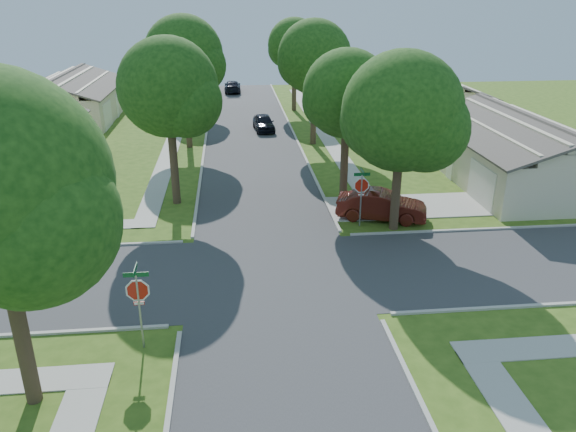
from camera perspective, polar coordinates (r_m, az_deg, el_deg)
The scene contains 21 objects.
ground at distance 23.55m, azimuth -1.46°, elevation -5.93°, with size 100.00×100.00×0.00m, color #365617.
road_ns at distance 23.55m, azimuth -1.46°, elevation -5.92°, with size 7.00×100.00×0.02m, color #333335.
sidewalk_ne at distance 48.64m, azimuth 3.35°, elevation 8.89°, with size 1.20×40.00×0.04m, color #9E9B91.
sidewalk_nw at distance 48.25m, azimuth -11.27°, elevation 8.40°, with size 1.20×40.00×0.04m, color #9E9B91.
driveway at distance 31.40m, azimuth 12.01°, elevation 0.99°, with size 8.80×3.60×0.05m, color #9E9B91.
stop_sign_sw at distance 18.67m, azimuth -15.00°, elevation -7.64°, with size 1.05×0.80×2.98m.
stop_sign_ne at distance 27.71m, azimuth 7.47°, elevation 2.86°, with size 1.05×0.80×2.98m.
tree_e_near at distance 30.89m, azimuth 6.09°, elevation 11.84°, with size 4.97×4.80×8.28m.
tree_e_mid at distance 42.50m, azimuth 2.77°, elevation 15.53°, with size 5.59×5.40×9.21m.
tree_e_far at distance 55.35m, azimuth 0.70°, elevation 16.77°, with size 5.17×5.00×8.72m.
tree_w_near at distance 30.32m, azimuth -11.96°, elevation 12.22°, with size 5.38×5.20×8.97m.
tree_w_mid at distance 42.12m, azimuth -10.45°, elevation 15.47°, with size 5.80×5.60×9.56m.
tree_w_far at distance 55.12m, azimuth -9.46°, elevation 15.98°, with size 4.76×4.60×8.04m.
tree_ne_corner at distance 26.74m, azimuth 11.60°, elevation 9.83°, with size 5.80×5.60×8.66m.
house_ne_near at distance 37.50m, azimuth 22.34°, elevation 5.64°, with size 8.42×13.60×4.23m.
house_ne_far at distance 53.60m, azimuth 13.57°, elevation 11.19°, with size 8.42×13.60×4.23m.
house_nw_near at distance 39.72m, azimuth -27.16°, elevation 5.71°, with size 8.42×13.60×4.23m.
house_nw_far at distance 55.51m, azimuth -21.26°, elevation 10.68°, with size 8.42×13.60×4.23m.
car_driveway at distance 29.19m, azimuth 9.48°, elevation 1.07°, with size 1.59×4.56×1.50m, color #501710.
car_curb_east at distance 47.81m, azimuth -2.49°, elevation 9.47°, with size 1.58×3.92×1.33m, color black.
car_curb_west at distance 66.72m, azimuth -5.67°, elevation 12.96°, with size 1.83×4.51×1.31m, color black.
Camera 1 is at (-1.54, -20.75, 11.04)m, focal length 35.00 mm.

